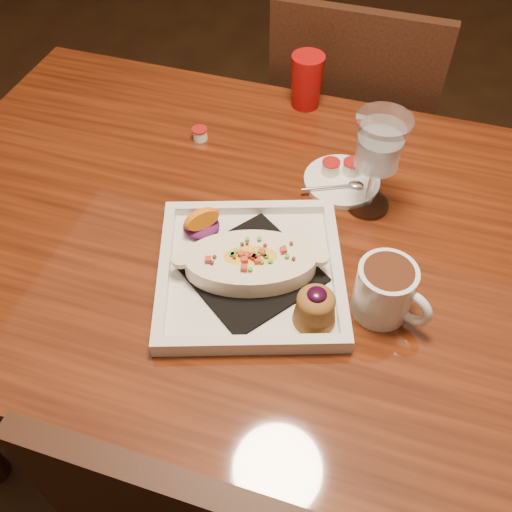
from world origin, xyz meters
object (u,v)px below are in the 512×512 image
(chair_far, at_px, (350,137))
(saucer, at_px, (341,178))
(table, at_px, (293,273))
(goblet, at_px, (379,148))
(coffee_mug, at_px, (386,290))
(red_tumbler, at_px, (307,81))
(plate, at_px, (255,270))

(chair_far, bearing_deg, saucer, 95.47)
(table, height_order, saucer, saucer)
(chair_far, bearing_deg, goblet, 101.80)
(table, distance_m, goblet, 0.29)
(chair_far, height_order, goblet, goblet)
(table, xyz_separation_m, coffee_mug, (0.17, -0.11, 0.15))
(chair_far, relative_size, red_tumbler, 7.76)
(table, bearing_deg, chair_far, 90.00)
(table, xyz_separation_m, red_tumbler, (-0.09, 0.40, 0.16))
(plate, distance_m, goblet, 0.30)
(chair_far, xyz_separation_m, goblet, (0.11, -0.51, 0.38))
(chair_far, distance_m, saucer, 0.53)
(table, xyz_separation_m, saucer, (0.04, 0.17, 0.11))
(table, xyz_separation_m, chair_far, (-0.00, 0.63, -0.15))
(table, height_order, red_tumbler, red_tumbler)
(coffee_mug, bearing_deg, table, 170.89)
(table, height_order, plate, plate)
(chair_far, xyz_separation_m, red_tumbler, (-0.09, -0.23, 0.30))
(coffee_mug, xyz_separation_m, saucer, (-0.13, 0.28, -0.04))
(goblet, bearing_deg, plate, -122.43)
(saucer, bearing_deg, table, -104.37)
(coffee_mug, relative_size, goblet, 0.63)
(table, bearing_deg, saucer, 75.63)
(goblet, xyz_separation_m, red_tumbler, (-0.19, 0.28, -0.08))
(saucer, height_order, red_tumbler, red_tumbler)
(table, relative_size, plate, 3.88)
(chair_far, relative_size, coffee_mug, 7.36)
(table, distance_m, coffee_mug, 0.25)
(chair_far, relative_size, plate, 2.40)
(saucer, bearing_deg, red_tumbler, 119.66)
(coffee_mug, height_order, red_tumbler, red_tumbler)
(table, bearing_deg, red_tumbler, 102.18)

